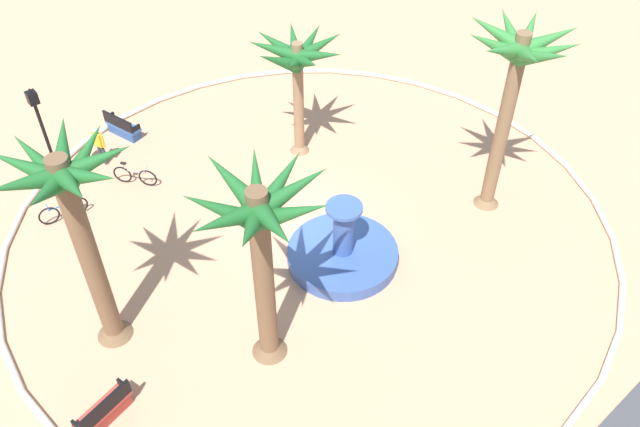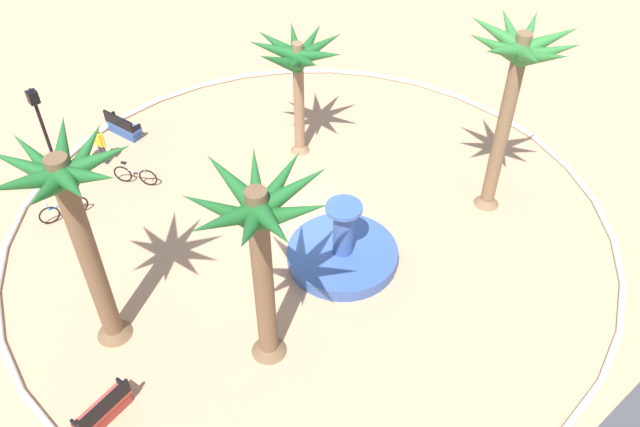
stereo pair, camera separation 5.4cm
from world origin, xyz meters
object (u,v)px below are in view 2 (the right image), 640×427
at_px(bench_east, 124,128).
at_px(bicycle_by_lamppost, 135,175).
at_px(palm_tree_far_side, 72,208).
at_px(bench_west, 104,411).
at_px(palm_tree_by_curb, 260,234).
at_px(palm_tree_mid_plaza, 516,73).
at_px(lamppost, 45,133).
at_px(palm_tree_near_fountain, 298,63).
at_px(fountain, 342,253).
at_px(bicycle_red_frame, 64,210).
at_px(person_cyclist_helmet, 100,144).

bearing_deg(bench_east, bicycle_by_lamppost, 69.42).
xyz_separation_m(palm_tree_far_side, bench_west, (1.49, 2.34, -4.68)).
distance_m(palm_tree_by_curb, palm_tree_mid_plaza, 9.83).
bearing_deg(palm_tree_by_curb, lamppost, -82.26).
xyz_separation_m(palm_tree_near_fountain, lamppost, (8.14, -3.78, -1.34)).
relative_size(fountain, palm_tree_near_fountain, 0.74).
bearing_deg(lamppost, bench_west, 71.68).
xyz_separation_m(bench_west, bicycle_red_frame, (-2.56, -8.06, 0.04)).
height_order(bicycle_red_frame, bicycle_by_lamppost, same).
bearing_deg(palm_tree_near_fountain, person_cyclist_helmet, -34.52).
bearing_deg(bench_west, bench_east, -120.24).
bearing_deg(bicycle_by_lamppost, bench_west, 56.52).
relative_size(fountain, palm_tree_by_curb, 0.57).
xyz_separation_m(fountain, bench_east, (2.07, -10.98, 0.02)).
bearing_deg(palm_tree_mid_plaza, bicycle_by_lamppost, -45.51).
distance_m(bicycle_by_lamppost, person_cyclist_helmet, 2.02).
distance_m(bicycle_red_frame, bicycle_by_lamppost, 2.82).
height_order(bench_west, bicycle_by_lamppost, bench_west).
xyz_separation_m(bench_east, person_cyclist_helmet, (1.48, 1.16, 0.56)).
distance_m(palm_tree_near_fountain, bench_east, 8.06).
xyz_separation_m(bench_east, bicycle_red_frame, (3.98, 3.16, 0.04)).
relative_size(fountain, palm_tree_far_side, 0.53).
distance_m(bench_west, person_cyclist_helmet, 11.27).
bearing_deg(palm_tree_mid_plaza, palm_tree_near_fountain, -65.45).
height_order(fountain, palm_tree_by_curb, palm_tree_by_curb).
distance_m(lamppost, bicycle_by_lamppost, 3.41).
bearing_deg(palm_tree_near_fountain, bench_west, 27.04).
distance_m(palm_tree_by_curb, lamppost, 10.95).
bearing_deg(bench_east, person_cyclist_helmet, 38.05).
bearing_deg(bench_west, person_cyclist_helmet, -116.70).
height_order(palm_tree_near_fountain, person_cyclist_helmet, palm_tree_near_fountain).
distance_m(fountain, person_cyclist_helmet, 10.46).
distance_m(bench_west, bicycle_red_frame, 8.45).
distance_m(fountain, palm_tree_near_fountain, 7.11).
bearing_deg(palm_tree_far_side, fountain, 163.47).
height_order(bicycle_by_lamppost, person_cyclist_helmet, person_cyclist_helmet).
xyz_separation_m(palm_tree_mid_plaza, bench_west, (14.42, -1.06, -4.99)).
xyz_separation_m(bench_east, bench_west, (6.54, 11.21, 0.00)).
distance_m(palm_tree_mid_plaza, person_cyclist_helmet, 15.19).
xyz_separation_m(lamppost, person_cyclist_helmet, (-1.90, -0.51, -1.65)).
height_order(palm_tree_mid_plaza, bicycle_by_lamppost, palm_tree_mid_plaza).
distance_m(bench_west, lamppost, 10.29).
relative_size(palm_tree_far_side, bench_west, 4.08).
bearing_deg(lamppost, person_cyclist_helmet, -164.89).
relative_size(palm_tree_far_side, bicycle_by_lamppost, 4.88).
xyz_separation_m(palm_tree_by_curb, lamppost, (1.45, -10.64, -2.17)).
height_order(palm_tree_by_curb, bicycle_red_frame, palm_tree_by_curb).
xyz_separation_m(palm_tree_far_side, lamppost, (-1.67, -7.20, -2.47)).
relative_size(palm_tree_mid_plaza, bicycle_red_frame, 4.06).
relative_size(bench_east, bicycle_by_lamppost, 1.20).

